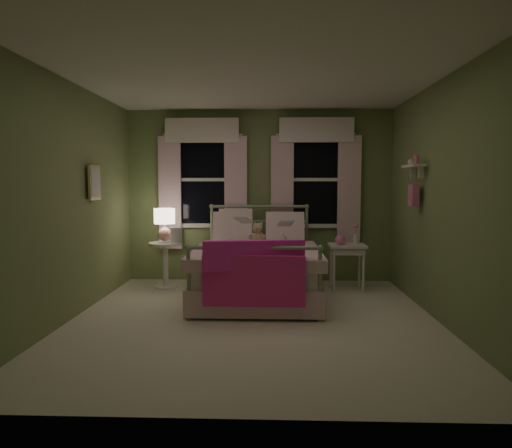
{
  "coord_description": "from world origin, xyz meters",
  "views": [
    {
      "loc": [
        0.2,
        -4.85,
        1.48
      ],
      "look_at": [
        0.0,
        0.64,
        1.0
      ],
      "focal_mm": 32.0,
      "sensor_mm": 36.0,
      "label": 1
    }
  ],
  "objects_px": {
    "bed": "(256,270)",
    "teddy_bear": "(258,235)",
    "child_left": "(238,224)",
    "nightstand_left": "(165,258)",
    "child_right": "(278,226)",
    "table_lamp": "(165,221)",
    "nightstand_right": "(347,251)"
  },
  "relations": [
    {
      "from": "child_right",
      "to": "table_lamp",
      "type": "bearing_deg",
      "value": -0.38
    },
    {
      "from": "teddy_bear",
      "to": "nightstand_right",
      "type": "height_order",
      "value": "teddy_bear"
    },
    {
      "from": "nightstand_left",
      "to": "bed",
      "type": "bearing_deg",
      "value": -23.5
    },
    {
      "from": "child_left",
      "to": "table_lamp",
      "type": "relative_size",
      "value": 1.54
    },
    {
      "from": "teddy_bear",
      "to": "nightstand_left",
      "type": "height_order",
      "value": "teddy_bear"
    },
    {
      "from": "teddy_bear",
      "to": "child_right",
      "type": "bearing_deg",
      "value": 29.5
    },
    {
      "from": "bed",
      "to": "teddy_bear",
      "type": "xyz_separation_m",
      "value": [
        0.01,
        0.27,
        0.42
      ]
    },
    {
      "from": "child_left",
      "to": "table_lamp",
      "type": "xyz_separation_m",
      "value": [
        -1.05,
        0.15,
        0.03
      ]
    },
    {
      "from": "teddy_bear",
      "to": "table_lamp",
      "type": "height_order",
      "value": "table_lamp"
    },
    {
      "from": "child_left",
      "to": "nightstand_right",
      "type": "height_order",
      "value": "child_left"
    },
    {
      "from": "bed",
      "to": "nightstand_right",
      "type": "bearing_deg",
      "value": 20.84
    },
    {
      "from": "child_right",
      "to": "teddy_bear",
      "type": "distance_m",
      "value": 0.34
    },
    {
      "from": "table_lamp",
      "to": "bed",
      "type": "bearing_deg",
      "value": -23.5
    },
    {
      "from": "bed",
      "to": "nightstand_left",
      "type": "height_order",
      "value": "bed"
    },
    {
      "from": "child_left",
      "to": "child_right",
      "type": "xyz_separation_m",
      "value": [
        0.56,
        0.0,
        -0.03
      ]
    },
    {
      "from": "child_left",
      "to": "nightstand_right",
      "type": "bearing_deg",
      "value": -177.38
    },
    {
      "from": "bed",
      "to": "teddy_bear",
      "type": "distance_m",
      "value": 0.5
    },
    {
      "from": "bed",
      "to": "child_right",
      "type": "relative_size",
      "value": 3.06
    },
    {
      "from": "teddy_bear",
      "to": "nightstand_right",
      "type": "distance_m",
      "value": 1.28
    },
    {
      "from": "child_left",
      "to": "table_lamp",
      "type": "bearing_deg",
      "value": -6.78
    },
    {
      "from": "child_right",
      "to": "nightstand_left",
      "type": "distance_m",
      "value": 1.69
    },
    {
      "from": "nightstand_left",
      "to": "table_lamp",
      "type": "relative_size",
      "value": 1.39
    },
    {
      "from": "bed",
      "to": "nightstand_right",
      "type": "relative_size",
      "value": 3.18
    },
    {
      "from": "child_right",
      "to": "table_lamp",
      "type": "height_order",
      "value": "child_right"
    },
    {
      "from": "child_right",
      "to": "nightstand_left",
      "type": "relative_size",
      "value": 1.02
    },
    {
      "from": "child_left",
      "to": "nightstand_left",
      "type": "bearing_deg",
      "value": -6.78
    },
    {
      "from": "bed",
      "to": "child_left",
      "type": "bearing_deg",
      "value": 122.39
    },
    {
      "from": "bed",
      "to": "nightstand_right",
      "type": "distance_m",
      "value": 1.34
    },
    {
      "from": "nightstand_left",
      "to": "table_lamp",
      "type": "bearing_deg",
      "value": 90.0
    },
    {
      "from": "teddy_bear",
      "to": "nightstand_right",
      "type": "relative_size",
      "value": 0.5
    },
    {
      "from": "bed",
      "to": "child_right",
      "type": "distance_m",
      "value": 0.74
    },
    {
      "from": "nightstand_left",
      "to": "teddy_bear",
      "type": "bearing_deg",
      "value": -12.81
    }
  ]
}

